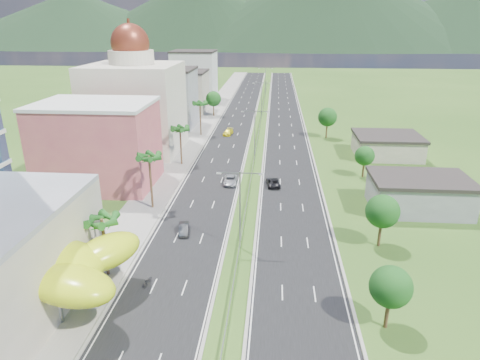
# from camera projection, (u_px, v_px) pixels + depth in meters

# --- Properties ---
(ground) EXTENTS (500.00, 500.00, 0.00)m
(ground) POSITION_uv_depth(u_px,v_px,m) (233.00, 290.00, 49.21)
(ground) COLOR #2D5119
(ground) RESTS_ON ground
(road_left) EXTENTS (11.00, 260.00, 0.04)m
(road_left) POSITION_uv_depth(u_px,v_px,m) (237.00, 120.00, 133.81)
(road_left) COLOR black
(road_left) RESTS_ON ground
(road_right) EXTENTS (11.00, 260.00, 0.04)m
(road_right) POSITION_uv_depth(u_px,v_px,m) (285.00, 121.00, 132.67)
(road_right) COLOR black
(road_right) RESTS_ON ground
(sidewalk_left) EXTENTS (7.00, 260.00, 0.12)m
(sidewalk_left) POSITION_uv_depth(u_px,v_px,m) (207.00, 119.00, 134.52)
(sidewalk_left) COLOR gray
(sidewalk_left) RESTS_ON ground
(median_guardrail) EXTENTS (0.10, 216.06, 0.76)m
(median_guardrail) POSITION_uv_depth(u_px,v_px,m) (258.00, 132.00, 116.21)
(median_guardrail) COLOR gray
(median_guardrail) RESTS_ON ground
(streetlight_median_b) EXTENTS (6.04, 0.25, 11.00)m
(streetlight_median_b) POSITION_uv_depth(u_px,v_px,m) (240.00, 202.00, 56.19)
(streetlight_median_b) COLOR gray
(streetlight_median_b) RESTS_ON ground
(streetlight_median_c) EXTENTS (6.04, 0.25, 11.00)m
(streetlight_median_c) POSITION_uv_depth(u_px,v_px,m) (255.00, 130.00, 93.54)
(streetlight_median_c) COLOR gray
(streetlight_median_c) RESTS_ON ground
(streetlight_median_d) EXTENTS (6.04, 0.25, 11.00)m
(streetlight_median_d) POSITION_uv_depth(u_px,v_px,m) (262.00, 96.00, 135.56)
(streetlight_median_d) COLOR gray
(streetlight_median_d) RESTS_ON ground
(streetlight_median_e) EXTENTS (6.04, 0.25, 11.00)m
(streetlight_median_e) POSITION_uv_depth(u_px,v_px,m) (265.00, 78.00, 177.57)
(streetlight_median_e) COLOR gray
(streetlight_median_e) RESTS_ON ground
(lime_canopy) EXTENTS (18.00, 15.00, 7.40)m
(lime_canopy) POSITION_uv_depth(u_px,v_px,m) (41.00, 264.00, 45.25)
(lime_canopy) COLOR #BED614
(lime_canopy) RESTS_ON ground
(pink_shophouse) EXTENTS (20.00, 15.00, 15.00)m
(pink_shophouse) POSITION_uv_depth(u_px,v_px,m) (98.00, 146.00, 78.60)
(pink_shophouse) COLOR #BA4C5B
(pink_shophouse) RESTS_ON ground
(domed_building) EXTENTS (20.00, 20.00, 28.70)m
(domed_building) POSITION_uv_depth(u_px,v_px,m) (135.00, 103.00, 98.73)
(domed_building) COLOR beige
(domed_building) RESTS_ON ground
(midrise_grey) EXTENTS (16.00, 15.00, 16.00)m
(midrise_grey) POSITION_uv_depth(u_px,v_px,m) (166.00, 99.00, 123.17)
(midrise_grey) COLOR gray
(midrise_grey) RESTS_ON ground
(midrise_beige) EXTENTS (16.00, 15.00, 13.00)m
(midrise_beige) POSITION_uv_depth(u_px,v_px,m) (183.00, 92.00, 144.24)
(midrise_beige) COLOR #A39A86
(midrise_beige) RESTS_ON ground
(midrise_white) EXTENTS (16.00, 15.00, 18.00)m
(midrise_white) POSITION_uv_depth(u_px,v_px,m) (195.00, 76.00, 164.84)
(midrise_white) COLOR silver
(midrise_white) RESTS_ON ground
(shed_near) EXTENTS (15.00, 10.00, 5.00)m
(shed_near) POSITION_uv_depth(u_px,v_px,m) (419.00, 195.00, 69.55)
(shed_near) COLOR gray
(shed_near) RESTS_ON ground
(shed_far) EXTENTS (14.00, 12.00, 4.40)m
(shed_far) POSITION_uv_depth(u_px,v_px,m) (387.00, 146.00, 97.51)
(shed_far) COLOR #A39A86
(shed_far) RESTS_ON ground
(palm_tree_b) EXTENTS (3.60, 3.60, 8.10)m
(palm_tree_b) POSITION_uv_depth(u_px,v_px,m) (102.00, 223.00, 49.79)
(palm_tree_b) COLOR #47301C
(palm_tree_b) RESTS_ON ground
(palm_tree_c) EXTENTS (3.60, 3.60, 9.60)m
(palm_tree_c) POSITION_uv_depth(u_px,v_px,m) (149.00, 159.00, 67.96)
(palm_tree_c) COLOR #47301C
(palm_tree_c) RESTS_ON ground
(palm_tree_d) EXTENTS (3.60, 3.60, 8.60)m
(palm_tree_d) POSITION_uv_depth(u_px,v_px,m) (180.00, 130.00, 89.77)
(palm_tree_d) COLOR #47301C
(palm_tree_d) RESTS_ON ground
(palm_tree_e) EXTENTS (3.60, 3.60, 9.40)m
(palm_tree_e) POSITION_uv_depth(u_px,v_px,m) (200.00, 105.00, 112.85)
(palm_tree_e) COLOR #47301C
(palm_tree_e) RESTS_ON ground
(leafy_tree_lfar) EXTENTS (4.90, 4.90, 8.05)m
(leafy_tree_lfar) POSITION_uv_depth(u_px,v_px,m) (213.00, 99.00, 137.15)
(leafy_tree_lfar) COLOR #47301C
(leafy_tree_lfar) RESTS_ON ground
(leafy_tree_ra) EXTENTS (4.20, 4.20, 6.90)m
(leafy_tree_ra) POSITION_uv_depth(u_px,v_px,m) (391.00, 287.00, 41.65)
(leafy_tree_ra) COLOR #47301C
(leafy_tree_ra) RESTS_ON ground
(leafy_tree_rb) EXTENTS (4.55, 4.55, 7.47)m
(leafy_tree_rb) POSITION_uv_depth(u_px,v_px,m) (383.00, 212.00, 57.16)
(leafy_tree_rb) COLOR #47301C
(leafy_tree_rb) RESTS_ON ground
(leafy_tree_rc) EXTENTS (3.85, 3.85, 6.33)m
(leafy_tree_rc) POSITION_uv_depth(u_px,v_px,m) (365.00, 156.00, 83.35)
(leafy_tree_rc) COLOR #47301C
(leafy_tree_rc) RESTS_ON ground
(leafy_tree_rd) EXTENTS (4.90, 4.90, 8.05)m
(leafy_tree_rd) POSITION_uv_depth(u_px,v_px,m) (327.00, 117.00, 111.25)
(leafy_tree_rd) COLOR #47301C
(leafy_tree_rd) RESTS_ON ground
(mountain_ridge) EXTENTS (860.00, 140.00, 90.00)m
(mountain_ridge) POSITION_uv_depth(u_px,v_px,m) (328.00, 49.00, 464.83)
(mountain_ridge) COLOR black
(mountain_ridge) RESTS_ON ground
(car_dark_left) EXTENTS (2.04, 4.17, 1.32)m
(car_dark_left) POSITION_uv_depth(u_px,v_px,m) (184.00, 229.00, 62.25)
(car_dark_left) COLOR black
(car_dark_left) RESTS_ON road_left
(car_silver_mid_left) EXTENTS (2.68, 5.35, 1.45)m
(car_silver_mid_left) POSITION_uv_depth(u_px,v_px,m) (230.00, 180.00, 81.03)
(car_silver_mid_left) COLOR #9A9DA2
(car_silver_mid_left) RESTS_ON road_left
(car_yellow_far_left) EXTENTS (2.75, 5.19, 1.43)m
(car_yellow_far_left) POSITION_uv_depth(u_px,v_px,m) (228.00, 132.00, 115.88)
(car_yellow_far_left) COLOR yellow
(car_yellow_far_left) RESTS_ON road_left
(car_dark_far_right) EXTENTS (2.95, 5.22, 1.38)m
(car_dark_far_right) POSITION_uv_depth(u_px,v_px,m) (273.00, 182.00, 80.11)
(car_dark_far_right) COLOR black
(car_dark_far_right) RESTS_ON road_right
(motorcycle) EXTENTS (0.94, 2.07, 1.28)m
(motorcycle) POSITION_uv_depth(u_px,v_px,m) (148.00, 280.00, 49.99)
(motorcycle) COLOR black
(motorcycle) RESTS_ON road_left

